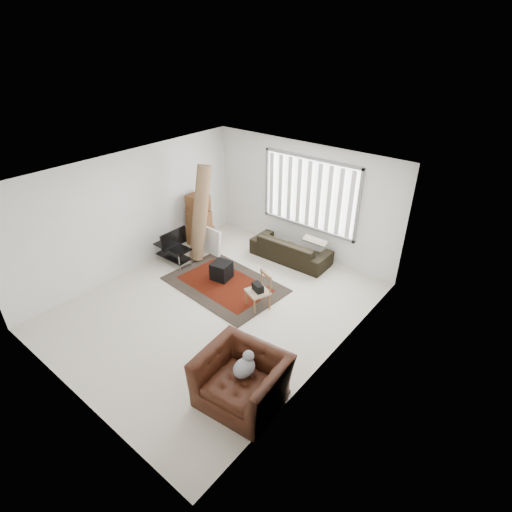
{
  "coord_description": "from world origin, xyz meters",
  "views": [
    {
      "loc": [
        4.72,
        -4.55,
        4.9
      ],
      "look_at": [
        0.51,
        0.63,
        1.05
      ],
      "focal_mm": 28.0,
      "sensor_mm": 36.0,
      "label": 1
    }
  ],
  "objects_px": {
    "side_chair": "(259,290)",
    "armchair": "(242,377)",
    "moving_boxes": "(199,222)",
    "tv_stand": "(173,251)",
    "sofa": "(291,246)"
  },
  "relations": [
    {
      "from": "side_chair",
      "to": "armchair",
      "type": "distance_m",
      "value": 2.3
    },
    {
      "from": "armchair",
      "to": "moving_boxes",
      "type": "bearing_deg",
      "value": 136.74
    },
    {
      "from": "tv_stand",
      "to": "moving_boxes",
      "type": "bearing_deg",
      "value": 100.36
    },
    {
      "from": "side_chair",
      "to": "armchair",
      "type": "bearing_deg",
      "value": -35.75
    },
    {
      "from": "sofa",
      "to": "tv_stand",
      "type": "bearing_deg",
      "value": 40.94
    },
    {
      "from": "tv_stand",
      "to": "sofa",
      "type": "height_order",
      "value": "sofa"
    },
    {
      "from": "sofa",
      "to": "side_chair",
      "type": "height_order",
      "value": "side_chair"
    },
    {
      "from": "moving_boxes",
      "to": "side_chair",
      "type": "bearing_deg",
      "value": -21.98
    },
    {
      "from": "tv_stand",
      "to": "side_chair",
      "type": "xyz_separation_m",
      "value": [
        2.64,
        -0.07,
        0.09
      ]
    },
    {
      "from": "side_chair",
      "to": "armchair",
      "type": "height_order",
      "value": "armchair"
    },
    {
      "from": "sofa",
      "to": "moving_boxes",
      "type": "bearing_deg",
      "value": 18.18
    },
    {
      "from": "tv_stand",
      "to": "moving_boxes",
      "type": "distance_m",
      "value": 1.13
    },
    {
      "from": "moving_boxes",
      "to": "armchair",
      "type": "xyz_separation_m",
      "value": [
        4.08,
        -3.08,
        -0.16
      ]
    },
    {
      "from": "side_chair",
      "to": "sofa",
      "type": "bearing_deg",
      "value": 128.39
    },
    {
      "from": "sofa",
      "to": "armchair",
      "type": "bearing_deg",
      "value": 113.43
    }
  ]
}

